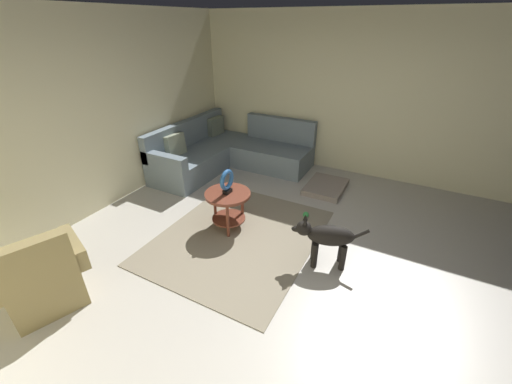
{
  "coord_description": "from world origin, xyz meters",
  "views": [
    {
      "loc": [
        -2.7,
        -1.07,
        2.5
      ],
      "look_at": [
        0.45,
        0.6,
        0.55
      ],
      "focal_mm": 22.02,
      "sensor_mm": 36.0,
      "label": 1
    }
  ],
  "objects_px": {
    "torus_sculpture": "(227,181)",
    "dog_toy_ball": "(306,215)",
    "dog_bed_mat": "(326,187)",
    "side_table": "(228,201)",
    "armchair": "(42,280)",
    "sectional_couch": "(228,153)",
    "dog": "(326,237)"
  },
  "relations": [
    {
      "from": "torus_sculpture",
      "to": "dog_toy_ball",
      "type": "bearing_deg",
      "value": -49.1
    },
    {
      "from": "torus_sculpture",
      "to": "dog_toy_ball",
      "type": "relative_size",
      "value": 3.79
    },
    {
      "from": "side_table",
      "to": "dog",
      "type": "relative_size",
      "value": 0.74
    },
    {
      "from": "torus_sculpture",
      "to": "dog_bed_mat",
      "type": "distance_m",
      "value": 2.02
    },
    {
      "from": "armchair",
      "to": "dog_bed_mat",
      "type": "bearing_deg",
      "value": -4.43
    },
    {
      "from": "dog_bed_mat",
      "to": "dog_toy_ball",
      "type": "bearing_deg",
      "value": -179.95
    },
    {
      "from": "torus_sculpture",
      "to": "dog_toy_ball",
      "type": "distance_m",
      "value": 1.3
    },
    {
      "from": "dog",
      "to": "torus_sculpture",
      "type": "bearing_deg",
      "value": 65.44
    },
    {
      "from": "dog",
      "to": "dog_toy_ball",
      "type": "xyz_separation_m",
      "value": [
        0.84,
        0.52,
        -0.33
      ]
    },
    {
      "from": "side_table",
      "to": "dog",
      "type": "distance_m",
      "value": 1.37
    },
    {
      "from": "armchair",
      "to": "dog",
      "type": "bearing_deg",
      "value": -29.6
    },
    {
      "from": "dog_bed_mat",
      "to": "dog",
      "type": "distance_m",
      "value": 1.91
    },
    {
      "from": "side_table",
      "to": "sectional_couch",
      "type": "bearing_deg",
      "value": 32.65
    },
    {
      "from": "torus_sculpture",
      "to": "dog_bed_mat",
      "type": "relative_size",
      "value": 0.41
    },
    {
      "from": "side_table",
      "to": "dog_toy_ball",
      "type": "xyz_separation_m",
      "value": [
        0.73,
        -0.85,
        -0.37
      ]
    },
    {
      "from": "dog_bed_mat",
      "to": "dog_toy_ball",
      "type": "relative_size",
      "value": 9.3
    },
    {
      "from": "armchair",
      "to": "dog_bed_mat",
      "type": "height_order",
      "value": "armchair"
    },
    {
      "from": "armchair",
      "to": "side_table",
      "type": "height_order",
      "value": "armchair"
    },
    {
      "from": "sectional_couch",
      "to": "side_table",
      "type": "height_order",
      "value": "sectional_couch"
    },
    {
      "from": "armchair",
      "to": "dog",
      "type": "xyz_separation_m",
      "value": [
        1.86,
        -2.22,
        0.05
      ]
    },
    {
      "from": "armchair",
      "to": "dog_toy_ball",
      "type": "xyz_separation_m",
      "value": [
        2.7,
        -1.71,
        -0.28
      ]
    },
    {
      "from": "sectional_couch",
      "to": "torus_sculpture",
      "type": "bearing_deg",
      "value": -147.35
    },
    {
      "from": "sectional_couch",
      "to": "dog_bed_mat",
      "type": "relative_size",
      "value": 2.81
    },
    {
      "from": "sectional_couch",
      "to": "dog_bed_mat",
      "type": "distance_m",
      "value": 1.96
    },
    {
      "from": "armchair",
      "to": "torus_sculpture",
      "type": "height_order",
      "value": "armchair"
    },
    {
      "from": "side_table",
      "to": "dog_bed_mat",
      "type": "xyz_separation_m",
      "value": [
        1.71,
        -0.84,
        -0.37
      ]
    },
    {
      "from": "armchair",
      "to": "dog_toy_ball",
      "type": "height_order",
      "value": "armchair"
    },
    {
      "from": "dog_bed_mat",
      "to": "dog",
      "type": "relative_size",
      "value": 0.98
    },
    {
      "from": "side_table",
      "to": "armchair",
      "type": "bearing_deg",
      "value": 156.37
    },
    {
      "from": "armchair",
      "to": "side_table",
      "type": "xyz_separation_m",
      "value": [
        1.97,
        -0.86,
        0.09
      ]
    },
    {
      "from": "sectional_couch",
      "to": "torus_sculpture",
      "type": "height_order",
      "value": "sectional_couch"
    },
    {
      "from": "dog",
      "to": "dog_toy_ball",
      "type": "height_order",
      "value": "dog"
    }
  ]
}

